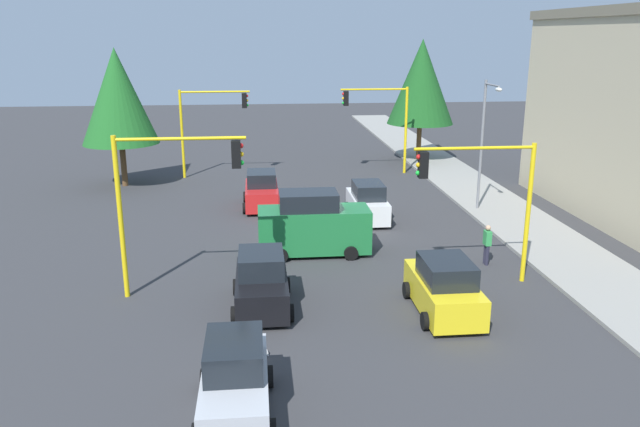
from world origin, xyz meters
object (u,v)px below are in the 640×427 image
object	(u,v)px
car_yellow	(444,288)
car_black	(262,283)
tree_roadside_far	(421,82)
delivery_van_green	(313,225)
pedestrian_crossing	(487,243)
street_lamp_curbside	(485,132)
car_red	(262,191)
traffic_signal_near_left	(483,186)
car_silver	(235,382)
traffic_signal_near_right	(169,184)
traffic_signal_far_right	(209,116)
car_white	(368,203)
tree_opposite_side	(118,96)
traffic_signal_far_left	(381,113)

from	to	relation	value
car_yellow	car_black	world-z (taller)	same
tree_roadside_far	delivery_van_green	world-z (taller)	tree_roadside_far
tree_roadside_far	pedestrian_crossing	world-z (taller)	tree_roadside_far
delivery_van_green	car_black	size ratio (longest dim) A/B	1.23
street_lamp_curbside	delivery_van_green	distance (m)	11.45
car_red	street_lamp_curbside	bearing A→B (deg)	78.55
traffic_signal_near_left	tree_roadside_far	xyz separation A→B (m)	(-24.00, 3.85, 2.05)
car_silver	traffic_signal_near_right	bearing A→B (deg)	-163.04
car_red	delivery_van_green	bearing A→B (deg)	14.94
tree_roadside_far	car_silver	world-z (taller)	tree_roadside_far
traffic_signal_near_right	delivery_van_green	xyz separation A→B (m)	(-4.00, 5.43, -2.90)
car_yellow	car_black	xyz separation A→B (m)	(-1.09, -6.20, -0.00)
traffic_signal_far_right	pedestrian_crossing	distance (m)	22.18
traffic_signal_near_left	car_white	world-z (taller)	traffic_signal_near_left
tree_opposite_side	car_yellow	world-z (taller)	tree_opposite_side
street_lamp_curbside	tree_opposite_side	bearing A→B (deg)	-112.55
street_lamp_curbside	car_yellow	bearing A→B (deg)	-24.79
car_yellow	car_black	distance (m)	6.29
car_red	traffic_signal_near_right	bearing A→B (deg)	-15.44
tree_roadside_far	car_yellow	xyz separation A→B (m)	(26.51, -5.90, -5.00)
delivery_van_green	car_red	distance (m)	8.25
traffic_signal_far_right	car_red	distance (m)	9.25
traffic_signal_far_right	car_black	size ratio (longest dim) A/B	1.49
street_lamp_curbside	car_red	bearing A→B (deg)	-101.45
car_yellow	traffic_signal_far_left	bearing A→B (deg)	174.60
tree_opposite_side	street_lamp_curbside	bearing A→B (deg)	67.45
tree_opposite_side	pedestrian_crossing	world-z (taller)	tree_opposite_side
car_white	car_red	bearing A→B (deg)	-118.99
traffic_signal_near_left	delivery_van_green	bearing A→B (deg)	-123.87
traffic_signal_far_left	street_lamp_curbside	bearing A→B (deg)	18.48
traffic_signal_far_left	car_silver	distance (m)	29.48
traffic_signal_near_right	car_yellow	bearing A→B (deg)	74.92
pedestrian_crossing	tree_roadside_far	bearing A→B (deg)	172.88
street_lamp_curbside	car_black	bearing A→B (deg)	-46.92
car_silver	traffic_signal_near_left	bearing A→B (deg)	131.19
tree_opposite_side	car_silver	distance (m)	27.38
tree_opposite_side	traffic_signal_near_left	bearing A→B (deg)	42.78
street_lamp_curbside	tree_opposite_side	xyz separation A→B (m)	(-8.39, -20.20, 1.25)
car_red	car_white	xyz separation A→B (m)	(2.99, 5.40, -0.00)
traffic_signal_far_left	car_yellow	size ratio (longest dim) A/B	1.41
delivery_van_green	car_black	xyz separation A→B (m)	(5.42, -2.29, -0.39)
car_red	traffic_signal_far_left	bearing A→B (deg)	134.56
traffic_signal_near_right	traffic_signal_far_right	size ratio (longest dim) A/B	1.02
car_yellow	car_silver	bearing A→B (deg)	-52.34
traffic_signal_far_left	car_silver	size ratio (longest dim) A/B	1.47
car_red	pedestrian_crossing	world-z (taller)	car_red
tree_roadside_far	car_white	xyz separation A→B (m)	(15.02, -6.53, -5.00)
street_lamp_curbside	car_white	distance (m)	7.15
pedestrian_crossing	traffic_signal_near_right	bearing A→B (deg)	-81.23
car_red	car_yellow	size ratio (longest dim) A/B	0.97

